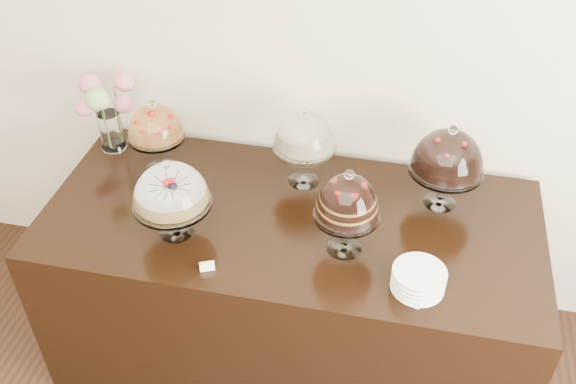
% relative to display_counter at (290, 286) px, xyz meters
% --- Properties ---
extents(wall_back, '(5.00, 0.04, 3.00)m').
position_rel_display_counter_xyz_m(wall_back, '(0.05, 0.55, 1.05)').
color(wall_back, beige).
rests_on(wall_back, ground).
extents(display_counter, '(2.20, 1.00, 0.90)m').
position_rel_display_counter_xyz_m(display_counter, '(0.00, 0.00, 0.00)').
color(display_counter, black).
rests_on(display_counter, ground).
extents(cake_stand_sugar_sponge, '(0.33, 0.33, 0.38)m').
position_rel_display_counter_xyz_m(cake_stand_sugar_sponge, '(-0.46, -0.20, 0.68)').
color(cake_stand_sugar_sponge, white).
rests_on(cake_stand_sugar_sponge, display_counter).
extents(cake_stand_choco_layer, '(0.27, 0.27, 0.41)m').
position_rel_display_counter_xyz_m(cake_stand_choco_layer, '(0.26, -0.15, 0.71)').
color(cake_stand_choco_layer, white).
rests_on(cake_stand_choco_layer, display_counter).
extents(cake_stand_cheesecake, '(0.29, 0.29, 0.40)m').
position_rel_display_counter_xyz_m(cake_stand_cheesecake, '(0.01, 0.27, 0.71)').
color(cake_stand_cheesecake, white).
rests_on(cake_stand_cheesecake, display_counter).
extents(cake_stand_dark_choco, '(0.33, 0.33, 0.41)m').
position_rel_display_counter_xyz_m(cake_stand_dark_choco, '(0.64, 0.24, 0.71)').
color(cake_stand_dark_choco, white).
rests_on(cake_stand_dark_choco, display_counter).
extents(cake_stand_fruit_tart, '(0.27, 0.27, 0.38)m').
position_rel_display_counter_xyz_m(cake_stand_fruit_tart, '(-0.69, 0.22, 0.69)').
color(cake_stand_fruit_tart, white).
rests_on(cake_stand_fruit_tart, display_counter).
extents(flower_vase, '(0.29, 0.34, 0.41)m').
position_rel_display_counter_xyz_m(flower_vase, '(-0.99, 0.33, 0.69)').
color(flower_vase, white).
rests_on(flower_vase, display_counter).
extents(plate_stack, '(0.20, 0.20, 0.09)m').
position_rel_display_counter_xyz_m(plate_stack, '(0.57, -0.31, 0.50)').
color(plate_stack, white).
rests_on(plate_stack, display_counter).
extents(price_card_left, '(0.06, 0.04, 0.04)m').
position_rel_display_counter_xyz_m(price_card_left, '(-0.26, -0.39, 0.47)').
color(price_card_left, white).
rests_on(price_card_left, display_counter).
extents(price_card_right, '(0.06, 0.03, 0.04)m').
position_rel_display_counter_xyz_m(price_card_right, '(0.56, -0.41, 0.47)').
color(price_card_right, white).
rests_on(price_card_right, display_counter).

